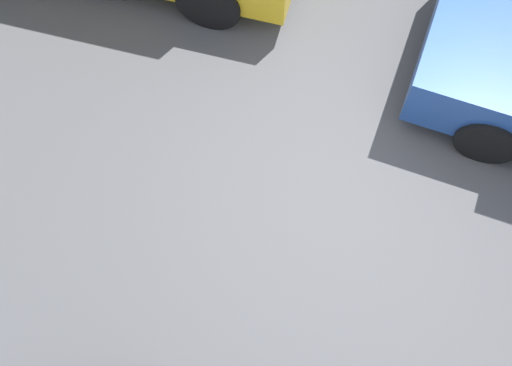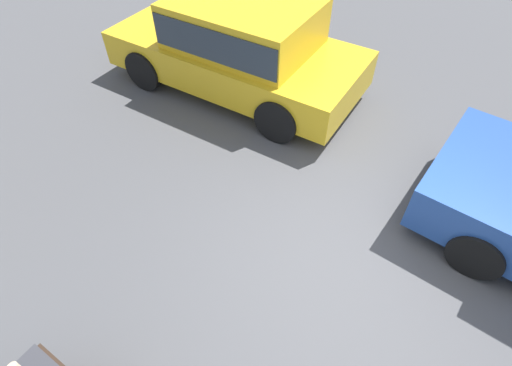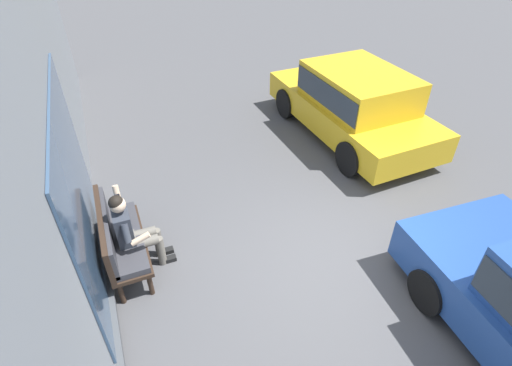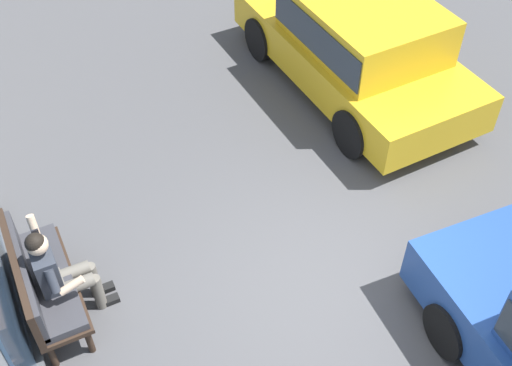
{
  "view_description": "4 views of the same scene",
  "coord_description": "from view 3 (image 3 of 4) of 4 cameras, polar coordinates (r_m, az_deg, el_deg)",
  "views": [
    {
      "loc": [
        0.14,
        2.6,
        5.71
      ],
      "look_at": [
        0.75,
        0.61,
        0.95
      ],
      "focal_mm": 45.0,
      "sensor_mm": 36.0,
      "label": 1
    },
    {
      "loc": [
        -0.46,
        2.6,
        4.06
      ],
      "look_at": [
        1.06,
        0.33,
        1.11
      ],
      "focal_mm": 28.0,
      "sensor_mm": 36.0,
      "label": 2
    },
    {
      "loc": [
        -3.35,
        2.6,
        4.6
      ],
      "look_at": [
        1.27,
        0.72,
        0.84
      ],
      "focal_mm": 28.0,
      "sensor_mm": 36.0,
      "label": 3
    },
    {
      "loc": [
        -3.45,
        2.6,
        6.11
      ],
      "look_at": [
        1.09,
        0.36,
        0.96
      ],
      "focal_mm": 45.0,
      "sensor_mm": 36.0,
      "label": 4
    }
  ],
  "objects": [
    {
      "name": "bench",
      "position": [
        6.05,
        -19.24,
        -7.26
      ],
      "size": [
        1.54,
        0.55,
        1.01
      ],
      "color": "#332319",
      "rests_on": "ground_plane"
    },
    {
      "name": "person_on_phone",
      "position": [
        5.88,
        -17.26,
        -6.46
      ],
      "size": [
        0.73,
        0.74,
        1.34
      ],
      "color": "#6B665B",
      "rests_on": "ground_plane"
    },
    {
      "name": "building_facade",
      "position": [
        4.07,
        -29.59,
        -0.28
      ],
      "size": [
        18.0,
        0.51,
        4.92
      ],
      "color": "gray",
      "rests_on": "ground_plane"
    },
    {
      "name": "parked_car_mid",
      "position": [
        9.01,
        13.82,
        11.29
      ],
      "size": [
        4.31,
        2.1,
        1.54
      ],
      "color": "gold",
      "rests_on": "ground_plane"
    },
    {
      "name": "ground_plane",
      "position": [
        6.26,
        10.72,
        -11.16
      ],
      "size": [
        60.0,
        60.0,
        0.0
      ],
      "primitive_type": "plane",
      "color": "#4C4C4F"
    }
  ]
}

